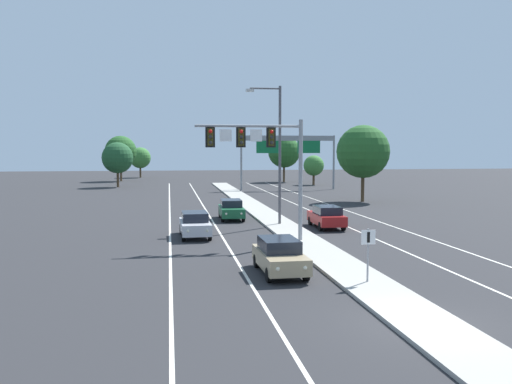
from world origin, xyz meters
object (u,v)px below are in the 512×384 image
at_px(median_sign_post, 368,247).
at_px(tree_far_left_a, 117,158).
at_px(highway_sign_gantry, 288,145).
at_px(street_lamp_median, 277,146).
at_px(car_oncoming_green, 231,209).
at_px(tree_far_left_b, 121,152).
at_px(tree_far_right_b, 363,152).
at_px(overhead_signal_mast, 264,151).
at_px(car_oncoming_tan, 280,256).
at_px(car_receding_red, 327,216).
at_px(tree_far_right_a, 284,152).
at_px(tree_far_left_c, 140,158).
at_px(car_oncoming_silver, 195,224).
at_px(tree_far_right_c, 314,166).

relative_size(median_sign_post, tree_far_left_a, 0.33).
bearing_deg(highway_sign_gantry, street_lamp_median, -103.62).
height_order(car_oncoming_green, tree_far_left_b, tree_far_left_b).
bearing_deg(tree_far_right_b, tree_far_left_b, 123.92).
distance_m(overhead_signal_mast, car_oncoming_tan, 9.29).
height_order(median_sign_post, car_oncoming_tan, median_sign_post).
height_order(car_receding_red, tree_far_left_b, tree_far_left_b).
bearing_deg(tree_far_right_b, overhead_signal_mast, -121.59).
xyz_separation_m(highway_sign_gantry, tree_far_right_b, (4.17, -18.16, -0.83)).
height_order(tree_far_right_a, tree_far_right_b, tree_far_right_b).
bearing_deg(tree_far_right_b, street_lamp_median, -127.05).
relative_size(highway_sign_gantry, tree_far_left_a, 2.01).
distance_m(highway_sign_gantry, tree_far_left_b, 34.64).
bearing_deg(median_sign_post, tree_far_left_c, 98.65).
bearing_deg(car_oncoming_silver, street_lamp_median, 35.05).
height_order(car_oncoming_green, tree_far_left_a, tree_far_left_a).
distance_m(street_lamp_median, tree_far_left_c, 72.65).
bearing_deg(tree_far_left_a, highway_sign_gantry, -21.02).
xyz_separation_m(tree_far_left_b, tree_far_right_b, (28.67, -42.63, 0.16)).
height_order(car_oncoming_silver, tree_far_left_b, tree_far_left_b).
bearing_deg(tree_far_right_c, car_oncoming_silver, -113.08).
bearing_deg(tree_far_left_c, highway_sign_gantry, -59.19).
distance_m(overhead_signal_mast, highway_sign_gantry, 43.62).
relative_size(car_oncoming_tan, tree_far_right_c, 0.97).
relative_size(highway_sign_gantry, tree_far_left_c, 2.23).
relative_size(tree_far_right_a, tree_far_left_b, 1.00).
distance_m(car_receding_red, highway_sign_gantry, 37.37).
bearing_deg(tree_far_right_a, tree_far_left_a, -161.71).
distance_m(overhead_signal_mast, tree_far_left_c, 79.61).
bearing_deg(tree_far_right_a, tree_far_right_c, -70.31).
xyz_separation_m(median_sign_post, car_oncoming_tan, (-3.17, 2.64, -0.77)).
bearing_deg(car_oncoming_green, overhead_signal_mast, -86.65).
bearing_deg(highway_sign_gantry, tree_far_left_a, 158.98).
distance_m(tree_far_right_c, tree_far_left_a, 29.90).
height_order(highway_sign_gantry, tree_far_left_b, tree_far_left_b).
xyz_separation_m(overhead_signal_mast, car_oncoming_green, (-0.67, 11.47, -4.65)).
distance_m(car_oncoming_tan, car_receding_red, 15.01).
height_order(street_lamp_median, car_receding_red, street_lamp_median).
bearing_deg(car_oncoming_silver, car_oncoming_green, 68.63).
relative_size(car_oncoming_silver, tree_far_right_b, 0.55).
xyz_separation_m(tree_far_right_c, tree_far_left_c, (-27.97, 26.91, 0.87)).
xyz_separation_m(street_lamp_median, car_oncoming_tan, (-2.89, -15.44, -4.97)).
height_order(street_lamp_median, tree_far_right_c, street_lamp_median).
bearing_deg(tree_far_right_c, tree_far_right_a, 109.69).
bearing_deg(street_lamp_median, tree_far_left_a, 109.11).
relative_size(tree_far_right_a, tree_far_right_b, 0.97).
bearing_deg(car_receding_red, tree_far_right_c, 76.20).
bearing_deg(street_lamp_median, overhead_signal_mast, -106.68).
relative_size(car_oncoming_silver, tree_far_left_c, 0.76).
xyz_separation_m(car_oncoming_silver, tree_far_right_b, (18.79, 21.04, 4.51)).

